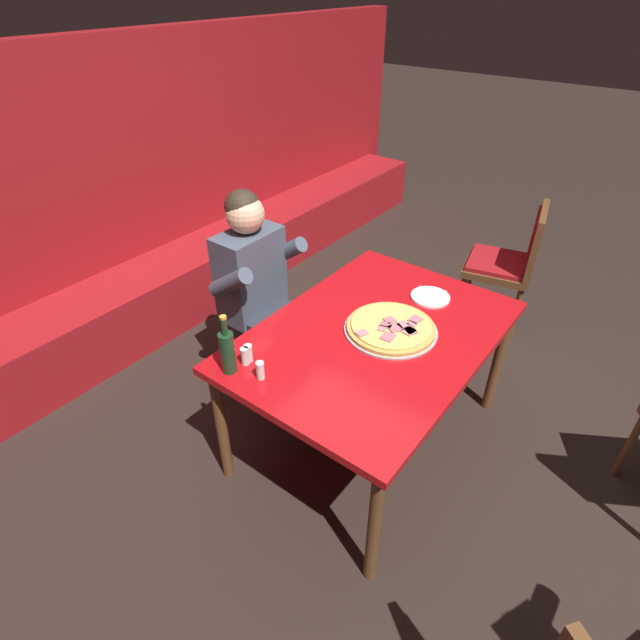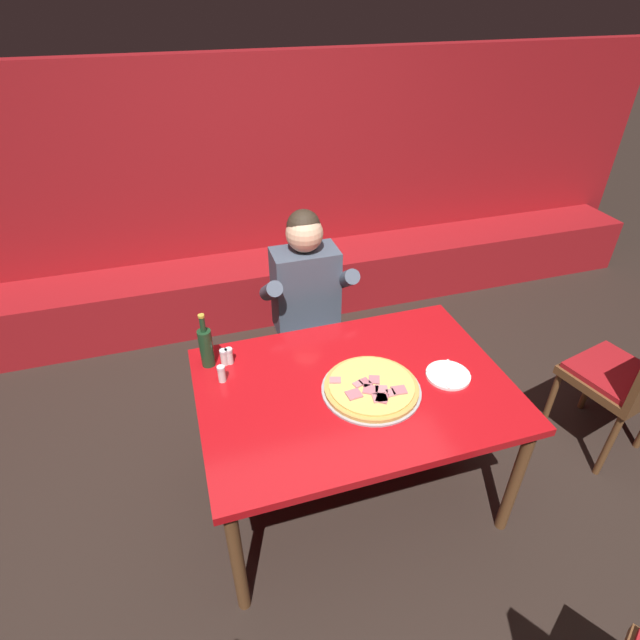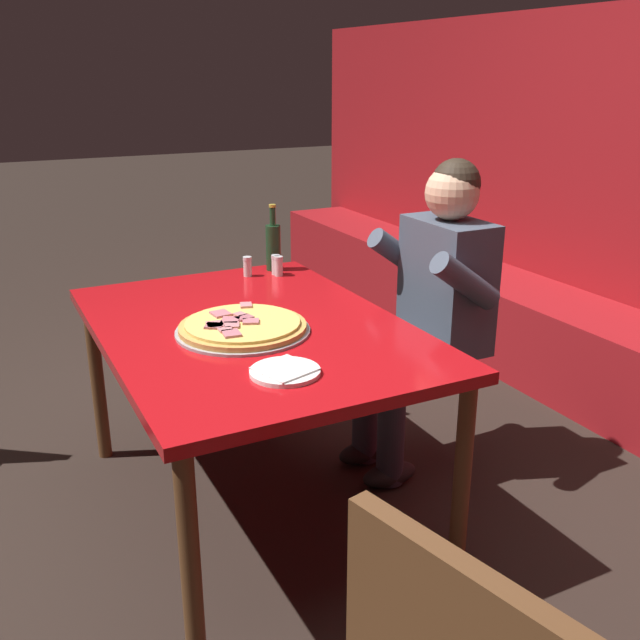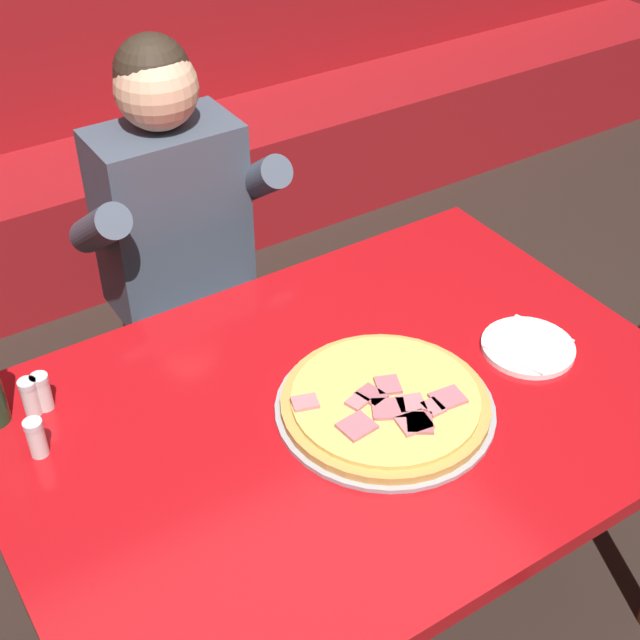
{
  "view_description": "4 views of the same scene",
  "coord_description": "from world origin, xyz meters",
  "px_view_note": "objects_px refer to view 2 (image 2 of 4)",
  "views": [
    {
      "loc": [
        -1.71,
        -0.98,
        2.2
      ],
      "look_at": [
        -0.14,
        0.23,
        0.8
      ],
      "focal_mm": 28.0,
      "sensor_mm": 36.0,
      "label": 1
    },
    {
      "loc": [
        -0.66,
        -1.6,
        2.32
      ],
      "look_at": [
        -0.1,
        0.22,
        0.99
      ],
      "focal_mm": 28.0,
      "sensor_mm": 36.0,
      "label": 2
    },
    {
      "loc": [
        2.21,
        -0.84,
        1.59
      ],
      "look_at": [
        -0.04,
        0.29,
        0.7
      ],
      "focal_mm": 40.0,
      "sensor_mm": 36.0,
      "label": 3
    },
    {
      "loc": [
        -0.78,
        -1.11,
        2.03
      ],
      "look_at": [
        0.14,
        0.32,
        0.71
      ],
      "focal_mm": 50.0,
      "sensor_mm": 36.0,
      "label": 4
    }
  ],
  "objects_px": {
    "shaker_red_pepper_flakes": "(222,374)",
    "diner_seated_blue_shirt": "(309,308)",
    "pizza": "(371,388)",
    "dining_chair_side_aisle": "(631,375)",
    "main_dining_table": "(354,397)",
    "plate_white_paper": "(448,375)",
    "beer_bottle": "(206,346)",
    "shaker_parmesan": "(224,358)",
    "shaker_oregano": "(229,357)"
  },
  "relations": [
    {
      "from": "shaker_red_pepper_flakes",
      "to": "dining_chair_side_aisle",
      "type": "bearing_deg",
      "value": -10.2
    },
    {
      "from": "beer_bottle",
      "to": "diner_seated_blue_shirt",
      "type": "height_order",
      "value": "diner_seated_blue_shirt"
    },
    {
      "from": "main_dining_table",
      "to": "pizza",
      "type": "distance_m",
      "value": 0.12
    },
    {
      "from": "main_dining_table",
      "to": "shaker_parmesan",
      "type": "xyz_separation_m",
      "value": [
        -0.55,
        0.34,
        0.11
      ]
    },
    {
      "from": "shaker_oregano",
      "to": "diner_seated_blue_shirt",
      "type": "xyz_separation_m",
      "value": [
        0.52,
        0.42,
        -0.08
      ]
    },
    {
      "from": "pizza",
      "to": "beer_bottle",
      "type": "distance_m",
      "value": 0.81
    },
    {
      "from": "plate_white_paper",
      "to": "main_dining_table",
      "type": "bearing_deg",
      "value": 171.3
    },
    {
      "from": "shaker_red_pepper_flakes",
      "to": "shaker_parmesan",
      "type": "bearing_deg",
      "value": 76.69
    },
    {
      "from": "shaker_oregano",
      "to": "shaker_red_pepper_flakes",
      "type": "distance_m",
      "value": 0.13
    },
    {
      "from": "main_dining_table",
      "to": "beer_bottle",
      "type": "bearing_deg",
      "value": 150.35
    },
    {
      "from": "shaker_red_pepper_flakes",
      "to": "dining_chair_side_aisle",
      "type": "height_order",
      "value": "dining_chair_side_aisle"
    },
    {
      "from": "shaker_oregano",
      "to": "shaker_parmesan",
      "type": "bearing_deg",
      "value": -174.44
    },
    {
      "from": "dining_chair_side_aisle",
      "to": "beer_bottle",
      "type": "bearing_deg",
      "value": 166.4
    },
    {
      "from": "shaker_oregano",
      "to": "dining_chair_side_aisle",
      "type": "xyz_separation_m",
      "value": [
        2.05,
        -0.5,
        -0.23
      ]
    },
    {
      "from": "shaker_parmesan",
      "to": "shaker_red_pepper_flakes",
      "type": "bearing_deg",
      "value": -103.31
    },
    {
      "from": "plate_white_paper",
      "to": "shaker_parmesan",
      "type": "xyz_separation_m",
      "value": [
        -1.0,
        0.4,
        0.03
      ]
    },
    {
      "from": "pizza",
      "to": "diner_seated_blue_shirt",
      "type": "height_order",
      "value": "diner_seated_blue_shirt"
    },
    {
      "from": "shaker_oregano",
      "to": "plate_white_paper",
      "type": "bearing_deg",
      "value": -22.64
    },
    {
      "from": "main_dining_table",
      "to": "dining_chair_side_aisle",
      "type": "bearing_deg",
      "value": -6.12
    },
    {
      "from": "shaker_red_pepper_flakes",
      "to": "diner_seated_blue_shirt",
      "type": "distance_m",
      "value": 0.79
    },
    {
      "from": "diner_seated_blue_shirt",
      "to": "dining_chair_side_aisle",
      "type": "bearing_deg",
      "value": -30.94
    },
    {
      "from": "diner_seated_blue_shirt",
      "to": "pizza",
      "type": "bearing_deg",
      "value": -85.43
    },
    {
      "from": "shaker_red_pepper_flakes",
      "to": "diner_seated_blue_shirt",
      "type": "height_order",
      "value": "diner_seated_blue_shirt"
    },
    {
      "from": "diner_seated_blue_shirt",
      "to": "dining_chair_side_aisle",
      "type": "xyz_separation_m",
      "value": [
        1.53,
        -0.92,
        -0.15
      ]
    },
    {
      "from": "main_dining_table",
      "to": "beer_bottle",
      "type": "xyz_separation_m",
      "value": [
        -0.63,
        0.36,
        0.18
      ]
    },
    {
      "from": "plate_white_paper",
      "to": "beer_bottle",
      "type": "relative_size",
      "value": 0.72
    },
    {
      "from": "shaker_oregano",
      "to": "shaker_red_pepper_flakes",
      "type": "height_order",
      "value": "same"
    },
    {
      "from": "pizza",
      "to": "diner_seated_blue_shirt",
      "type": "relative_size",
      "value": 0.36
    },
    {
      "from": "shaker_parmesan",
      "to": "diner_seated_blue_shirt",
      "type": "bearing_deg",
      "value": 37.25
    },
    {
      "from": "dining_chair_side_aisle",
      "to": "shaker_oregano",
      "type": "bearing_deg",
      "value": 166.27
    },
    {
      "from": "main_dining_table",
      "to": "diner_seated_blue_shirt",
      "type": "xyz_separation_m",
      "value": [
        -0.0,
        0.75,
        0.03
      ]
    },
    {
      "from": "shaker_oregano",
      "to": "dining_chair_side_aisle",
      "type": "distance_m",
      "value": 2.13
    },
    {
      "from": "main_dining_table",
      "to": "shaker_oregano",
      "type": "relative_size",
      "value": 16.72
    },
    {
      "from": "main_dining_table",
      "to": "shaker_parmesan",
      "type": "bearing_deg",
      "value": 148.76
    },
    {
      "from": "main_dining_table",
      "to": "shaker_red_pepper_flakes",
      "type": "bearing_deg",
      "value": 159.65
    },
    {
      "from": "beer_bottle",
      "to": "shaker_red_pepper_flakes",
      "type": "bearing_deg",
      "value": -71.71
    },
    {
      "from": "beer_bottle",
      "to": "dining_chair_side_aisle",
      "type": "height_order",
      "value": "beer_bottle"
    },
    {
      "from": "main_dining_table",
      "to": "beer_bottle",
      "type": "distance_m",
      "value": 0.75
    },
    {
      "from": "shaker_red_pepper_flakes",
      "to": "diner_seated_blue_shirt",
      "type": "bearing_deg",
      "value": 42.94
    },
    {
      "from": "beer_bottle",
      "to": "shaker_oregano",
      "type": "xyz_separation_m",
      "value": [
        0.1,
        -0.02,
        -0.07
      ]
    },
    {
      "from": "beer_bottle",
      "to": "shaker_oregano",
      "type": "distance_m",
      "value": 0.13
    },
    {
      "from": "dining_chair_side_aisle",
      "to": "shaker_red_pepper_flakes",
      "type": "bearing_deg",
      "value": 169.8
    },
    {
      "from": "beer_bottle",
      "to": "diner_seated_blue_shirt",
      "type": "distance_m",
      "value": 0.75
    },
    {
      "from": "pizza",
      "to": "shaker_parmesan",
      "type": "relative_size",
      "value": 5.33
    },
    {
      "from": "plate_white_paper",
      "to": "diner_seated_blue_shirt",
      "type": "bearing_deg",
      "value": 118.76
    },
    {
      "from": "dining_chair_side_aisle",
      "to": "plate_white_paper",
      "type": "bearing_deg",
      "value": 174.96
    },
    {
      "from": "shaker_parmesan",
      "to": "plate_white_paper",
      "type": "bearing_deg",
      "value": -22.0
    },
    {
      "from": "main_dining_table",
      "to": "pizza",
      "type": "xyz_separation_m",
      "value": [
        0.06,
        -0.05,
        0.09
      ]
    },
    {
      "from": "main_dining_table",
      "to": "plate_white_paper",
      "type": "height_order",
      "value": "plate_white_paper"
    },
    {
      "from": "shaker_red_pepper_flakes",
      "to": "beer_bottle",
      "type": "bearing_deg",
      "value": 108.29
    }
  ]
}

